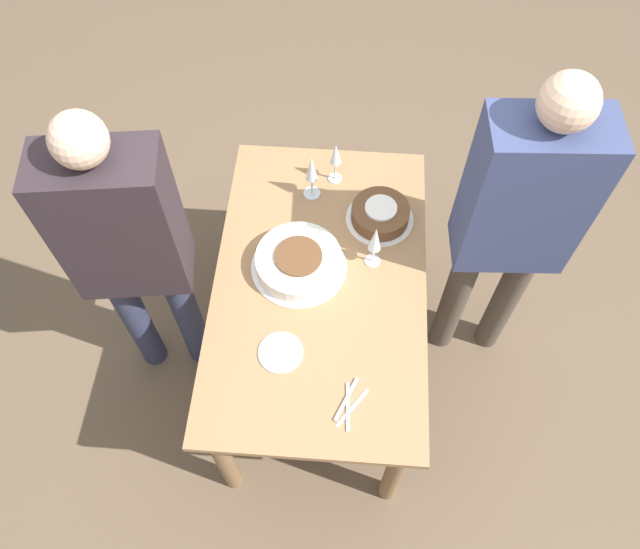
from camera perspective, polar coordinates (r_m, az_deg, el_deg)
The scene contains 11 objects.
ground_plane at distance 3.00m, azimuth 0.00°, elevation -7.69°, with size 12.00×12.00×0.00m, color brown.
dining_table at distance 2.46m, azimuth 0.00°, elevation -2.09°, with size 1.33×0.80×0.72m.
cake_center_white at distance 2.36m, azimuth -1.96°, elevation 1.16°, with size 0.37×0.37×0.08m.
cake_front_chocolate at distance 2.50m, azimuth 5.52°, elevation 5.52°, with size 0.27×0.27×0.08m.
wine_glass_near at distance 2.49m, azimuth -0.78°, elevation 9.49°, with size 0.07×0.07×0.22m.
wine_glass_far at distance 2.54m, azimuth 1.44°, elevation 10.80°, with size 0.06×0.06×0.20m.
wine_glass_extra at distance 2.30m, azimuth 5.06°, elevation 3.13°, with size 0.06×0.06×0.21m.
dessert_plate_left at distance 2.22m, azimuth -3.63°, elevation -7.12°, with size 0.16×0.16×0.01m.
fork_pile at distance 2.15m, azimuth 2.66°, elevation -11.79°, with size 0.19×0.12×0.01m.
person_cutting at distance 2.33m, azimuth 17.48°, elevation 4.88°, with size 0.24×0.41×1.60m.
person_watching at distance 2.31m, azimuth -17.13°, elevation 2.56°, with size 0.27×0.43×1.54m.
Camera 1 is at (-1.20, -0.09, 2.75)m, focal length 35.00 mm.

